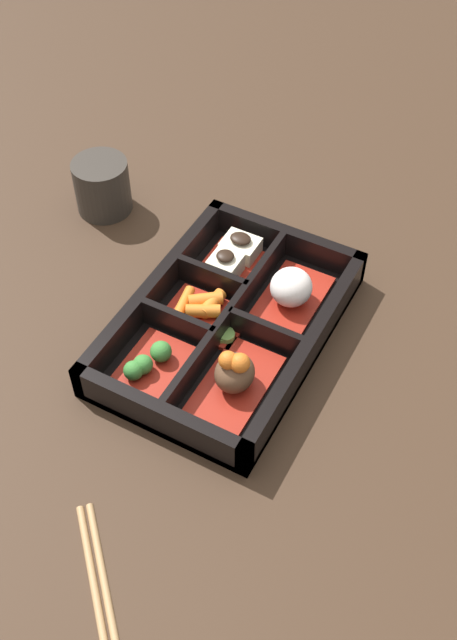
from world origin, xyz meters
The scene contains 11 objects.
ground_plane centered at (0.00, 0.00, 0.00)m, with size 3.00×3.00×0.00m, color #382619.
bento_base centered at (0.00, 0.00, 0.01)m, with size 0.30×0.20×0.01m.
bento_rim centered at (0.00, 0.00, 0.02)m, with size 0.30×0.20×0.04m.
bowl_rice centered at (-0.07, 0.04, 0.03)m, with size 0.11×0.06×0.05m.
bowl_stew centered at (0.07, 0.04, 0.03)m, with size 0.11×0.06×0.06m.
bowl_tofu centered at (-0.09, -0.04, 0.02)m, with size 0.07×0.07×0.04m.
bowl_carrots centered at (-0.01, -0.04, 0.02)m, with size 0.06×0.07×0.02m.
bowl_greens centered at (0.09, -0.05, 0.02)m, with size 0.08×0.07×0.03m.
bowl_pickles centered at (0.01, 0.00, 0.02)m, with size 0.04×0.03×0.01m.
tea_cup centered at (-0.11, -0.25, 0.04)m, with size 0.07×0.07×0.07m.
chopsticks centered at (0.33, 0.06, 0.00)m, with size 0.18×0.18×0.01m.
Camera 1 is at (0.47, 0.26, 0.65)m, focal length 42.00 mm.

